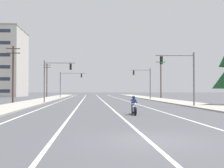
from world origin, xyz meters
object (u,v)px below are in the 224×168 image
object	(u,v)px
utility_pole_right_far	(161,78)
traffic_signal_near_left	(53,75)
utility_pole_left_far	(47,79)
traffic_signal_mid_left	(68,80)
traffic_signal_near_right	(183,71)
utility_pole_left_near	(13,72)
motorcycle_with_rider	(134,107)
traffic_signal_mid_right	(145,79)

from	to	relation	value
utility_pole_right_far	traffic_signal_near_left	bearing A→B (deg)	-134.41
utility_pole_left_far	traffic_signal_mid_left	bearing A→B (deg)	-63.38
traffic_signal_near_right	traffic_signal_mid_left	xyz separation A→B (m)	(-15.81, 35.67, 0.09)
utility_pole_left_near	motorcycle_with_rider	bearing A→B (deg)	-54.34
traffic_signal_near_left	utility_pole_left_far	distance (m)	39.83
traffic_signal_near_right	traffic_signal_mid_left	world-z (taller)	same
traffic_signal_near_right	utility_pole_left_far	distance (m)	54.43
motorcycle_with_rider	traffic_signal_near_right	xyz separation A→B (m)	(7.11, 9.50, 3.49)
traffic_signal_mid_left	utility_pole_left_far	world-z (taller)	utility_pole_left_far
motorcycle_with_rider	traffic_signal_near_left	world-z (taller)	traffic_signal_near_left
traffic_signal_mid_left	utility_pole_right_far	xyz separation A→B (m)	(21.42, -3.50, 0.40)
traffic_signal_mid_right	traffic_signal_mid_left	distance (m)	19.94
motorcycle_with_rider	traffic_signal_near_left	xyz separation A→B (m)	(-8.78, 19.73, 3.49)
traffic_signal_mid_left	utility_pole_right_far	world-z (taller)	utility_pole_right_far
utility_pole_left_near	traffic_signal_near_left	bearing A→B (deg)	-7.61
utility_pole_left_near	utility_pole_left_far	distance (m)	38.45
traffic_signal_near_right	utility_pole_right_far	world-z (taller)	utility_pole_right_far
utility_pole_right_far	utility_pole_left_far	world-z (taller)	utility_pole_left_far
traffic_signal_mid_right	utility_pole_left_near	distance (m)	25.52
traffic_signal_near_left	traffic_signal_mid_right	bearing A→B (deg)	40.14
traffic_signal_mid_right	motorcycle_with_rider	bearing A→B (deg)	-102.44
traffic_signal_mid_right	utility_pole_right_far	bearing A→B (deg)	57.24
traffic_signal_near_left	utility_pole_left_far	size ratio (longest dim) A/B	0.66
motorcycle_with_rider	traffic_signal_mid_right	xyz separation A→B (m)	(7.35, 33.33, 3.45)
utility_pole_left_near	utility_pole_left_far	bearing A→B (deg)	91.32
motorcycle_with_rider	traffic_signal_mid_right	world-z (taller)	traffic_signal_mid_right
motorcycle_with_rider	traffic_signal_mid_right	bearing A→B (deg)	77.56
traffic_signal_near_right	utility_pole_left_far	world-z (taller)	utility_pole_left_far
traffic_signal_near_right	traffic_signal_near_left	distance (m)	18.89
traffic_signal_near_right	utility_pole_left_near	xyz separation A→B (m)	(-21.83, 11.02, 0.45)
motorcycle_with_rider	utility_pole_left_far	xyz separation A→B (m)	(-15.61, 58.95, 4.43)
traffic_signal_near_right	utility_pole_left_near	distance (m)	24.46
motorcycle_with_rider	utility_pole_left_near	size ratio (longest dim) A/B	0.26
traffic_signal_mid_right	utility_pole_right_far	size ratio (longest dim) A/B	0.71
traffic_signal_mid_right	utility_pole_left_near	world-z (taller)	utility_pole_left_near
traffic_signal_near_right	traffic_signal_near_left	size ratio (longest dim) A/B	1.00
motorcycle_with_rider	utility_pole_left_near	world-z (taller)	utility_pole_left_near
traffic_signal_near_right	traffic_signal_mid_right	size ratio (longest dim) A/B	1.00
traffic_signal_mid_right	traffic_signal_mid_left	xyz separation A→B (m)	(-16.05, 11.84, 0.12)
utility_pole_left_near	traffic_signal_near_right	bearing A→B (deg)	-26.79
traffic_signal_near_left	utility_pole_right_far	bearing A→B (deg)	45.59
traffic_signal_near_right	traffic_signal_mid_right	bearing A→B (deg)	89.42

